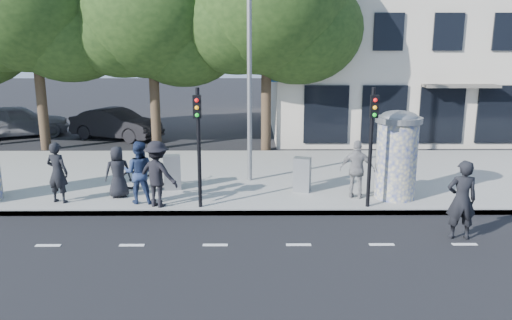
{
  "coord_description": "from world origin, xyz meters",
  "views": [
    {
      "loc": [
        0.9,
        -9.77,
        4.72
      ],
      "look_at": [
        0.99,
        3.5,
        1.61
      ],
      "focal_mm": 35.0,
      "sensor_mm": 36.0,
      "label": 1
    }
  ],
  "objects_px": {
    "cabinet_left": "(172,172)",
    "car_left": "(18,121)",
    "ped_d": "(157,174)",
    "ped_c": "(139,172)",
    "bicycle": "(149,173)",
    "traffic_pole_near": "(198,136)",
    "ped_a": "(118,172)",
    "car_mid": "(116,124)",
    "man_road": "(462,200)",
    "ped_b": "(57,173)",
    "street_lamp": "(249,41)",
    "ad_column_right": "(397,153)",
    "ped_e": "(357,169)",
    "traffic_pole_far": "(372,135)",
    "cabinet_right": "(302,175)"
  },
  "relations": [
    {
      "from": "cabinet_left",
      "to": "car_left",
      "type": "relative_size",
      "value": 0.23
    },
    {
      "from": "ped_d",
      "to": "cabinet_left",
      "type": "height_order",
      "value": "ped_d"
    },
    {
      "from": "ped_c",
      "to": "cabinet_left",
      "type": "distance_m",
      "value": 1.6
    },
    {
      "from": "bicycle",
      "to": "cabinet_left",
      "type": "distance_m",
      "value": 0.79
    },
    {
      "from": "traffic_pole_near",
      "to": "car_left",
      "type": "distance_m",
      "value": 15.97
    },
    {
      "from": "ped_a",
      "to": "car_mid",
      "type": "xyz_separation_m",
      "value": [
        -2.79,
        10.25,
        -0.17
      ]
    },
    {
      "from": "man_road",
      "to": "ped_b",
      "type": "bearing_deg",
      "value": -9.17
    },
    {
      "from": "street_lamp",
      "to": "ped_c",
      "type": "relative_size",
      "value": 4.37
    },
    {
      "from": "ad_column_right",
      "to": "ped_e",
      "type": "distance_m",
      "value": 1.27
    },
    {
      "from": "ped_d",
      "to": "cabinet_left",
      "type": "bearing_deg",
      "value": -70.79
    },
    {
      "from": "traffic_pole_far",
      "to": "ped_b",
      "type": "height_order",
      "value": "traffic_pole_far"
    },
    {
      "from": "ped_e",
      "to": "car_mid",
      "type": "height_order",
      "value": "ped_e"
    },
    {
      "from": "ad_column_right",
      "to": "man_road",
      "type": "height_order",
      "value": "ad_column_right"
    },
    {
      "from": "cabinet_left",
      "to": "car_left",
      "type": "bearing_deg",
      "value": 122.32
    },
    {
      "from": "ped_b",
      "to": "car_left",
      "type": "xyz_separation_m",
      "value": [
        -6.38,
        11.39,
        -0.22
      ]
    },
    {
      "from": "traffic_pole_far",
      "to": "ped_a",
      "type": "distance_m",
      "value": 7.55
    },
    {
      "from": "traffic_pole_near",
      "to": "traffic_pole_far",
      "type": "height_order",
      "value": "same"
    },
    {
      "from": "street_lamp",
      "to": "car_left",
      "type": "bearing_deg",
      "value": 142.88
    },
    {
      "from": "traffic_pole_near",
      "to": "ad_column_right",
      "type": "bearing_deg",
      "value": 8.89
    },
    {
      "from": "street_lamp",
      "to": "ped_d",
      "type": "xyz_separation_m",
      "value": [
        -2.61,
        -2.71,
        -3.69
      ]
    },
    {
      "from": "ad_column_right",
      "to": "man_road",
      "type": "bearing_deg",
      "value": -74.55
    },
    {
      "from": "ped_a",
      "to": "ped_b",
      "type": "height_order",
      "value": "ped_b"
    },
    {
      "from": "bicycle",
      "to": "car_mid",
      "type": "relative_size",
      "value": 0.39
    },
    {
      "from": "cabinet_left",
      "to": "ped_c",
      "type": "bearing_deg",
      "value": -128.8
    },
    {
      "from": "cabinet_right",
      "to": "ped_e",
      "type": "bearing_deg",
      "value": -7.55
    },
    {
      "from": "ped_e",
      "to": "bicycle",
      "type": "height_order",
      "value": "ped_e"
    },
    {
      "from": "ad_column_right",
      "to": "street_lamp",
      "type": "distance_m",
      "value": 5.81
    },
    {
      "from": "man_road",
      "to": "car_left",
      "type": "bearing_deg",
      "value": -35.12
    },
    {
      "from": "traffic_pole_near",
      "to": "bicycle",
      "type": "xyz_separation_m",
      "value": [
        -1.84,
        2.02,
        -1.61
      ]
    },
    {
      "from": "ped_c",
      "to": "cabinet_right",
      "type": "bearing_deg",
      "value": -164.33
    },
    {
      "from": "cabinet_right",
      "to": "car_mid",
      "type": "xyz_separation_m",
      "value": [
        -8.41,
        9.68,
        0.07
      ]
    },
    {
      "from": "ad_column_right",
      "to": "ped_e",
      "type": "xyz_separation_m",
      "value": [
        -1.17,
        -0.03,
        -0.5
      ]
    },
    {
      "from": "ped_d",
      "to": "street_lamp",
      "type": "bearing_deg",
      "value": -110.33
    },
    {
      "from": "ped_a",
      "to": "ped_d",
      "type": "relative_size",
      "value": 0.83
    },
    {
      "from": "ped_a",
      "to": "ped_c",
      "type": "relative_size",
      "value": 0.86
    },
    {
      "from": "traffic_pole_far",
      "to": "ped_c",
      "type": "height_order",
      "value": "traffic_pole_far"
    },
    {
      "from": "street_lamp",
      "to": "man_road",
      "type": "distance_m",
      "value": 8.05
    },
    {
      "from": "street_lamp",
      "to": "man_road",
      "type": "height_order",
      "value": "street_lamp"
    },
    {
      "from": "cabinet_right",
      "to": "ped_c",
      "type": "bearing_deg",
      "value": -150.74
    },
    {
      "from": "ped_a",
      "to": "ped_b",
      "type": "relative_size",
      "value": 0.87
    },
    {
      "from": "ped_b",
      "to": "cabinet_left",
      "type": "relative_size",
      "value": 1.63
    },
    {
      "from": "ped_e",
      "to": "man_road",
      "type": "distance_m",
      "value": 3.47
    },
    {
      "from": "street_lamp",
      "to": "cabinet_right",
      "type": "relative_size",
      "value": 7.37
    },
    {
      "from": "traffic_pole_near",
      "to": "bicycle",
      "type": "bearing_deg",
      "value": 132.39
    },
    {
      "from": "bicycle",
      "to": "traffic_pole_far",
      "type": "bearing_deg",
      "value": -123.2
    },
    {
      "from": "cabinet_right",
      "to": "street_lamp",
      "type": "bearing_deg",
      "value": 159.05
    },
    {
      "from": "man_road",
      "to": "car_left",
      "type": "distance_m",
      "value": 22.08
    },
    {
      "from": "traffic_pole_near",
      "to": "ped_c",
      "type": "height_order",
      "value": "traffic_pole_near"
    },
    {
      "from": "ad_column_right",
      "to": "man_road",
      "type": "relative_size",
      "value": 1.33
    },
    {
      "from": "man_road",
      "to": "ped_a",
      "type": "bearing_deg",
      "value": -14.24
    }
  ]
}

